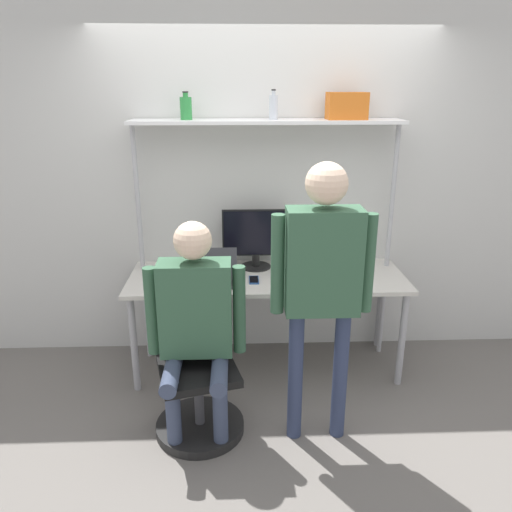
{
  "coord_description": "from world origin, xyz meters",
  "views": [
    {
      "loc": [
        -0.22,
        -3.07,
        2.1
      ],
      "look_at": [
        -0.11,
        -0.2,
        1.11
      ],
      "focal_mm": 35.0,
      "sensor_mm": 36.0,
      "label": 1
    }
  ],
  "objects": [
    {
      "name": "ground_plane",
      "position": [
        0.0,
        0.0,
        0.0
      ],
      "size": [
        12.0,
        12.0,
        0.0
      ],
      "primitive_type": "plane",
      "color": "slate"
    },
    {
      "name": "wall_back",
      "position": [
        0.0,
        0.75,
        1.35
      ],
      "size": [
        8.0,
        0.06,
        2.7
      ],
      "color": "silver",
      "rests_on": "ground_plane"
    },
    {
      "name": "desk",
      "position": [
        0.0,
        0.37,
        0.69
      ],
      "size": [
        2.03,
        0.7,
        0.76
      ],
      "color": "beige",
      "rests_on": "ground_plane"
    },
    {
      "name": "shelf_unit",
      "position": [
        0.0,
        0.55,
        1.63
      ],
      "size": [
        1.93,
        0.31,
        1.87
      ],
      "color": "white",
      "rests_on": "ground_plane"
    },
    {
      "name": "monitor",
      "position": [
        -0.08,
        0.56,
        1.0
      ],
      "size": [
        0.51,
        0.23,
        0.46
      ],
      "color": "black",
      "rests_on": "desk"
    },
    {
      "name": "laptop",
      "position": [
        -0.4,
        0.27,
        0.82
      ],
      "size": [
        0.35,
        0.24,
        0.23
      ],
      "color": "#333338",
      "rests_on": "desk"
    },
    {
      "name": "cell_phone",
      "position": [
        -0.1,
        0.27,
        0.76
      ],
      "size": [
        0.07,
        0.15,
        0.01
      ],
      "color": "#264C8C",
      "rests_on": "desk"
    },
    {
      "name": "office_chair",
      "position": [
        -0.48,
        -0.36,
        0.28
      ],
      "size": [
        0.56,
        0.56,
        0.92
      ],
      "color": "black",
      "rests_on": "ground_plane"
    },
    {
      "name": "person_seated",
      "position": [
        -0.47,
        -0.4,
        0.81
      ],
      "size": [
        0.59,
        0.47,
        1.38
      ],
      "color": "#38425B",
      "rests_on": "ground_plane"
    },
    {
      "name": "person_standing",
      "position": [
        0.26,
        -0.46,
        1.11
      ],
      "size": [
        0.59,
        0.23,
        1.72
      ],
      "color": "#2D3856",
      "rests_on": "ground_plane"
    },
    {
      "name": "bottle_clear",
      "position": [
        0.05,
        0.55,
        1.95
      ],
      "size": [
        0.06,
        0.06,
        0.2
      ],
      "color": "silver",
      "rests_on": "shelf_unit"
    },
    {
      "name": "bottle_green",
      "position": [
        -0.56,
        0.55,
        1.95
      ],
      "size": [
        0.08,
        0.08,
        0.19
      ],
      "color": "#2D8C3F",
      "rests_on": "shelf_unit"
    },
    {
      "name": "storage_box",
      "position": [
        0.56,
        0.55,
        1.96
      ],
      "size": [
        0.27,
        0.18,
        0.18
      ],
      "color": "#D1661E",
      "rests_on": "shelf_unit"
    }
  ]
}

